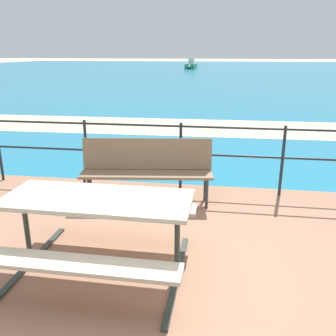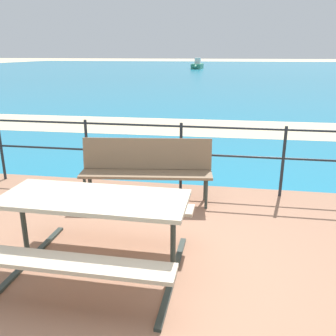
{
  "view_description": "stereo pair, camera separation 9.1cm",
  "coord_description": "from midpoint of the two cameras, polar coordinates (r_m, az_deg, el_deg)",
  "views": [
    {
      "loc": [
        0.59,
        -2.8,
        2.08
      ],
      "look_at": [
        -0.15,
        2.1,
        0.49
      ],
      "focal_mm": 38.62,
      "sensor_mm": 36.0,
      "label": 1
    },
    {
      "loc": [
        0.68,
        -2.79,
        2.08
      ],
      "look_at": [
        -0.15,
        2.1,
        0.49
      ],
      "focal_mm": 38.62,
      "sensor_mm": 36.0,
      "label": 2
    }
  ],
  "objects": [
    {
      "name": "ground_plane",
      "position": [
        3.54,
        -2.68,
        -18.16
      ],
      "size": [
        240.0,
        240.0,
        0.0
      ],
      "primitive_type": "plane",
      "color": "beige"
    },
    {
      "name": "sea_water",
      "position": [
        42.85,
        9.08,
        14.85
      ],
      "size": [
        90.0,
        90.0,
        0.01
      ],
      "primitive_type": "cube",
      "color": "teal",
      "rests_on": "ground"
    },
    {
      "name": "picnic_table",
      "position": [
        3.43,
        -10.74,
        -7.44
      ],
      "size": [
        1.73,
        1.44,
        0.76
      ],
      "rotation": [
        0.0,
        0.0,
        -0.01
      ],
      "color": "#BCAD93",
      "rests_on": "patio_paving"
    },
    {
      "name": "railing_fence",
      "position": [
        5.37,
        2.55,
        3.17
      ],
      "size": [
        5.94,
        0.04,
        1.04
      ],
      "color": "#1E2328",
      "rests_on": "patio_paving"
    },
    {
      "name": "park_bench",
      "position": [
        4.99,
        -2.88,
        0.47
      ],
      "size": [
        1.84,
        0.64,
        0.89
      ],
      "rotation": [
        0.0,
        0.0,
        0.13
      ],
      "color": "#7A6047",
      "rests_on": "patio_paving"
    },
    {
      "name": "beach_strip",
      "position": [
        10.53,
        6.03,
        6.38
      ],
      "size": [
        54.03,
        3.29,
        0.01
      ],
      "primitive_type": "cube",
      "rotation": [
        0.0,
        0.0,
        0.01
      ],
      "color": "beige",
      "rests_on": "ground"
    },
    {
      "name": "boat_near",
      "position": [
        49.03,
        4.71,
        15.85
      ],
      "size": [
        1.33,
        4.45,
        1.37
      ],
      "rotation": [
        0.0,
        0.0,
        4.68
      ],
      "color": "#338466",
      "rests_on": "sea_water"
    },
    {
      "name": "patio_paving",
      "position": [
        3.52,
        -2.69,
        -17.77
      ],
      "size": [
        6.4,
        5.2,
        0.06
      ],
      "primitive_type": "cube",
      "color": "#996B51",
      "rests_on": "ground"
    }
  ]
}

